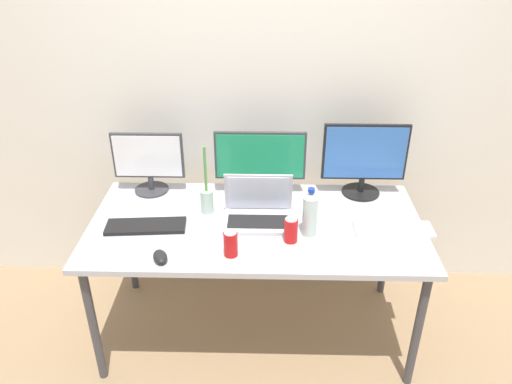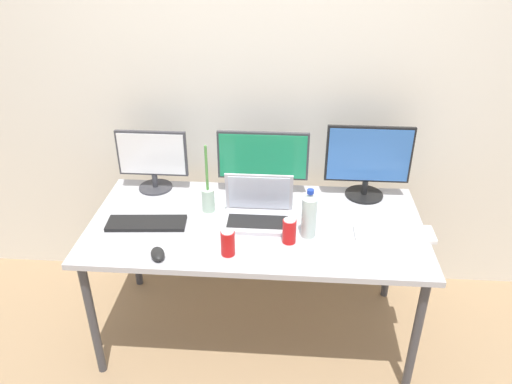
% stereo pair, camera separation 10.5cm
% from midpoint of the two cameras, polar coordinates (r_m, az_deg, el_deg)
% --- Properties ---
extents(ground_plane, '(16.00, 16.00, 0.00)m').
position_cam_midpoint_polar(ground_plane, '(3.04, 1.03, -15.35)').
color(ground_plane, '#9E7F5B').
extents(wall_back, '(7.00, 0.08, 2.60)m').
position_cam_midpoint_polar(wall_back, '(2.88, 1.94, 12.41)').
color(wall_back, silver).
rests_on(wall_back, ground).
extents(work_desk, '(1.71, 0.84, 0.74)m').
position_cam_midpoint_polar(work_desk, '(2.60, 1.16, -4.57)').
color(work_desk, '#424247').
rests_on(work_desk, ground).
extents(monitor_left, '(0.39, 0.19, 0.35)m').
position_cam_midpoint_polar(monitor_left, '(2.85, -10.72, 3.72)').
color(monitor_left, '#38383D').
rests_on(monitor_left, work_desk).
extents(monitor_center, '(0.50, 0.20, 0.37)m').
position_cam_midpoint_polar(monitor_center, '(2.75, 1.88, 3.58)').
color(monitor_center, '#38383D').
rests_on(monitor_center, work_desk).
extents(monitor_right, '(0.46, 0.21, 0.42)m').
position_cam_midpoint_polar(monitor_right, '(2.79, 13.75, 3.53)').
color(monitor_right, black).
rests_on(monitor_right, work_desk).
extents(laptop_silver, '(0.35, 0.24, 0.25)m').
position_cam_midpoint_polar(laptop_silver, '(2.56, 1.44, -2.13)').
color(laptop_silver, silver).
rests_on(laptop_silver, work_desk).
extents(keyboard_main, '(0.41, 0.17, 0.02)m').
position_cam_midpoint_polar(keyboard_main, '(2.60, -11.27, -3.53)').
color(keyboard_main, black).
rests_on(keyboard_main, work_desk).
extents(keyboard_aux, '(0.39, 0.14, 0.02)m').
position_cam_midpoint_polar(keyboard_aux, '(2.58, 16.63, -4.55)').
color(keyboard_aux, white).
rests_on(keyboard_aux, work_desk).
extents(mouse_by_keyboard, '(0.10, 0.12, 0.04)m').
position_cam_midpoint_polar(mouse_by_keyboard, '(2.35, -9.92, -7.00)').
color(mouse_by_keyboard, black).
rests_on(mouse_by_keyboard, work_desk).
extents(water_bottle, '(0.07, 0.07, 0.26)m').
position_cam_midpoint_polar(water_bottle, '(2.43, 7.32, -2.62)').
color(water_bottle, silver).
rests_on(water_bottle, work_desk).
extents(soda_can_near_keyboard, '(0.07, 0.07, 0.13)m').
position_cam_midpoint_polar(soda_can_near_keyboard, '(2.31, -1.94, -5.85)').
color(soda_can_near_keyboard, red).
rests_on(soda_can_near_keyboard, work_desk).
extents(soda_can_by_laptop, '(0.07, 0.07, 0.13)m').
position_cam_midpoint_polar(soda_can_by_laptop, '(2.40, 5.07, -4.47)').
color(soda_can_by_laptop, red).
rests_on(soda_can_by_laptop, work_desk).
extents(bamboo_vase, '(0.07, 0.07, 0.38)m').
position_cam_midpoint_polar(bamboo_vase, '(2.64, -4.37, -0.66)').
color(bamboo_vase, '#B2D1B7').
rests_on(bamboo_vase, work_desk).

